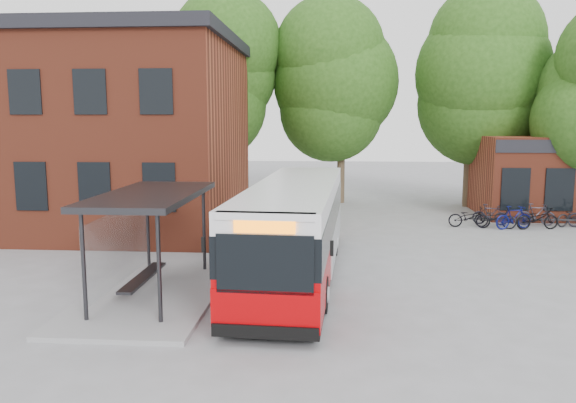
# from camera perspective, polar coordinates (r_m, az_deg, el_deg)

# --- Properties ---
(ground) EXTENTS (100.00, 100.00, 0.00)m
(ground) POSITION_cam_1_polar(r_m,az_deg,el_deg) (16.44, 2.99, -8.74)
(ground) COLOR gray
(station_building) EXTENTS (18.40, 10.40, 8.50)m
(station_building) POSITION_cam_1_polar(r_m,az_deg,el_deg) (28.07, -24.26, 6.43)
(station_building) COLOR maroon
(station_building) RESTS_ON ground
(bus_shelter) EXTENTS (3.60, 7.00, 2.90)m
(bus_shelter) POSITION_cam_1_polar(r_m,az_deg,el_deg) (15.84, -13.60, -4.20)
(bus_shelter) COLOR #2A2A2D
(bus_shelter) RESTS_ON ground
(bike_rail) EXTENTS (5.20, 0.10, 0.38)m
(bike_rail) POSITION_cam_1_polar(r_m,az_deg,el_deg) (27.63, 23.09, -2.00)
(bike_rail) COLOR #2A2A2D
(bike_rail) RESTS_ON ground
(tree_0) EXTENTS (7.92, 7.92, 11.00)m
(tree_0) POSITION_cam_1_polar(r_m,az_deg,el_deg) (32.34, -7.15, 9.46)
(tree_0) COLOR #224813
(tree_0) RESTS_ON ground
(tree_1) EXTENTS (7.92, 7.92, 10.40)m
(tree_1) POSITION_cam_1_polar(r_m,az_deg,el_deg) (32.72, 5.48, 8.95)
(tree_1) COLOR #224813
(tree_1) RESTS_ON ground
(tree_2) EXTENTS (7.92, 7.92, 11.00)m
(tree_2) POSITION_cam_1_polar(r_m,az_deg,el_deg) (32.64, 18.06, 9.11)
(tree_2) COLOR #224813
(tree_2) RESTS_ON ground
(city_bus) EXTENTS (3.05, 11.57, 2.91)m
(city_bus) POSITION_cam_1_polar(r_m,az_deg,el_deg) (17.30, 0.76, -2.90)
(city_bus) COLOR #A90105
(city_bus) RESTS_ON ground
(bicycle_0) EXTENTS (1.88, 0.91, 0.95)m
(bicycle_0) POSITION_cam_1_polar(r_m,az_deg,el_deg) (26.50, 17.93, -1.53)
(bicycle_0) COLOR black
(bicycle_0) RESTS_ON ground
(bicycle_1) EXTENTS (1.65, 0.89, 0.95)m
(bicycle_1) POSITION_cam_1_polar(r_m,az_deg,el_deg) (27.52, 19.86, -1.26)
(bicycle_1) COLOR black
(bicycle_1) RESTS_ON ground
(bicycle_2) EXTENTS (1.90, 1.27, 0.94)m
(bicycle_2) POSITION_cam_1_polar(r_m,az_deg,el_deg) (26.77, 20.31, -1.55)
(bicycle_2) COLOR black
(bicycle_2) RESTS_ON ground
(bicycle_3) EXTENTS (1.82, 0.99, 1.06)m
(bicycle_3) POSITION_cam_1_polar(r_m,az_deg,el_deg) (26.74, 21.95, -1.53)
(bicycle_3) COLOR #0B1051
(bicycle_3) RESTS_ON ground
(bicycle_4) EXTENTS (1.97, 0.93, 1.00)m
(bicycle_4) POSITION_cam_1_polar(r_m,az_deg,el_deg) (27.11, 24.00, -1.58)
(bicycle_4) COLOR black
(bicycle_4) RESTS_ON ground
(bicycle_5) EXTENTS (1.72, 0.59, 1.02)m
(bicycle_5) POSITION_cam_1_polar(r_m,az_deg,el_deg) (28.14, 23.90, -1.21)
(bicycle_5) COLOR #2E2C36
(bicycle_5) RESTS_ON ground
(bicycle_6) EXTENTS (1.91, 1.26, 0.95)m
(bicycle_6) POSITION_cam_1_polar(r_m,az_deg,el_deg) (28.57, 26.98, -1.34)
(bicycle_6) COLOR black
(bicycle_6) RESTS_ON ground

